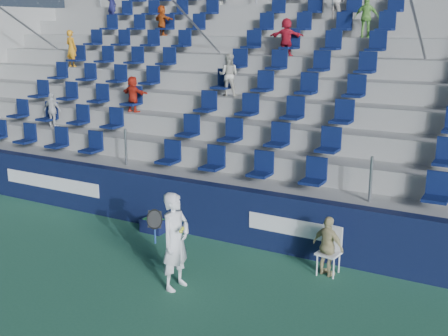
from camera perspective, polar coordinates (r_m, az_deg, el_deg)
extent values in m
plane|color=#2F6F50|center=(9.97, -9.18, -12.88)|extent=(70.00, 70.00, 0.00)
cube|color=#0F1739|center=(12.15, -0.01, -4.57)|extent=(24.00, 0.30, 1.20)
cube|color=white|center=(15.03, -17.17, -1.44)|extent=(3.20, 0.02, 0.34)
cube|color=white|center=(11.38, 6.21, -5.87)|extent=(1.60, 0.02, 0.34)
cube|color=gray|center=(12.63, 1.28, -3.83)|extent=(24.00, 0.85, 1.20)
cube|color=gray|center=(13.28, 3.02, -1.81)|extent=(24.00, 0.85, 1.70)
cube|color=gray|center=(13.95, 4.59, 0.02)|extent=(24.00, 0.85, 2.20)
cube|color=gray|center=(14.65, 6.02, 1.68)|extent=(24.00, 0.85, 2.70)
cube|color=gray|center=(15.37, 7.31, 3.19)|extent=(24.00, 0.85, 3.20)
cube|color=gray|center=(16.10, 8.50, 4.55)|extent=(24.00, 0.85, 3.70)
cube|color=gray|center=(16.85, 9.58, 5.80)|extent=(24.00, 0.85, 4.20)
cube|color=gray|center=(17.61, 10.57, 6.94)|extent=(24.00, 0.85, 4.70)
cube|color=gray|center=(18.38, 11.49, 7.98)|extent=(24.00, 0.85, 5.20)
cube|color=gray|center=(18.98, 12.21, 9.65)|extent=(24.00, 0.50, 6.20)
cube|color=#0B1743|center=(12.36, 1.30, 0.36)|extent=(16.05, 0.50, 0.70)
cube|color=#0B1743|center=(13.00, 3.09, 3.28)|extent=(16.05, 0.50, 0.70)
cube|color=#0B1743|center=(13.67, 4.71, 5.92)|extent=(16.05, 0.50, 0.70)
cube|color=#0B1743|center=(14.38, 6.20, 8.31)|extent=(16.05, 0.50, 0.70)
cube|color=#0B1743|center=(15.12, 7.55, 10.46)|extent=(16.05, 0.50, 0.70)
cube|color=#0B1743|center=(15.89, 8.79, 12.40)|extent=(16.05, 0.50, 0.70)
cube|color=#0B1743|center=(16.68, 9.94, 14.15)|extent=(16.05, 0.50, 0.70)
cube|color=#0B1743|center=(17.49, 10.99, 15.74)|extent=(16.05, 0.50, 0.70)
cylinder|color=gray|center=(16.45, -2.36, 13.65)|extent=(0.06, 7.68, 4.55)
cylinder|color=gray|center=(14.24, 19.20, 12.81)|extent=(0.06, 7.68, 4.55)
cylinder|color=gray|center=(20.85, -18.90, 13.05)|extent=(0.06, 7.68, 4.55)
imported|color=#C75117|center=(19.23, -6.32, 14.67)|extent=(0.95, 0.57, 0.97)
imported|color=silver|center=(16.72, -17.02, 5.63)|extent=(0.59, 0.27, 0.98)
imported|color=orange|center=(19.52, -15.25, 11.64)|extent=(0.46, 0.32, 1.19)
imported|color=red|center=(15.78, -9.22, 7.42)|extent=(0.94, 0.42, 0.98)
imported|color=beige|center=(15.01, 0.47, 9.43)|extent=(0.63, 0.54, 1.11)
imported|color=beige|center=(17.40, 11.38, 16.39)|extent=(0.62, 0.54, 1.10)
imported|color=#191A4D|center=(21.65, -11.35, 15.97)|extent=(0.45, 0.33, 1.14)
imported|color=#72BA4A|center=(16.24, 14.28, 14.62)|extent=(0.68, 0.41, 1.08)
imported|color=red|center=(16.10, 6.35, 13.08)|extent=(1.00, 0.55, 1.03)
imported|color=white|center=(9.89, -4.95, -7.41)|extent=(0.47, 0.67, 1.75)
cylinder|color=navy|center=(9.79, -7.01, -6.85)|extent=(0.03, 0.03, 0.28)
torus|color=black|center=(9.68, -7.07, -5.19)|extent=(0.30, 0.17, 0.28)
plane|color=#262626|center=(9.68, -7.07, -5.19)|extent=(0.30, 0.16, 0.29)
sphere|color=#C9D030|center=(9.50, -4.41, -6.44)|extent=(0.07, 0.07, 0.07)
sphere|color=#C9D030|center=(9.53, -4.22, -6.16)|extent=(0.07, 0.07, 0.07)
cube|color=white|center=(10.72, 10.57, -8.52)|extent=(0.44, 0.44, 0.04)
cube|color=white|center=(10.80, 10.96, -6.97)|extent=(0.40, 0.09, 0.49)
cylinder|color=white|center=(10.71, 9.42, -9.74)|extent=(0.03, 0.03, 0.39)
cylinder|color=white|center=(10.62, 11.06, -10.04)|extent=(0.03, 0.03, 0.39)
cylinder|color=white|center=(10.99, 10.00, -9.13)|extent=(0.03, 0.03, 0.39)
cylinder|color=white|center=(10.90, 11.61, -9.41)|extent=(0.03, 0.03, 0.39)
imported|color=tan|center=(10.62, 10.52, -7.83)|extent=(0.72, 0.48, 1.14)
cube|color=#0F153A|center=(12.81, -7.16, -5.81)|extent=(0.54, 0.36, 0.30)
cube|color=#1E662D|center=(12.79, -7.17, -5.52)|extent=(0.45, 0.26, 0.18)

